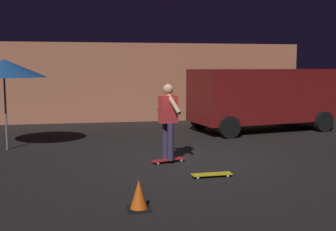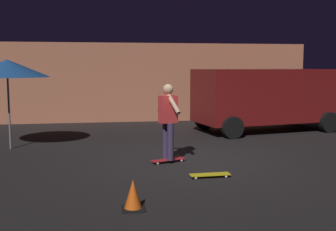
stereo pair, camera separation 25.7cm
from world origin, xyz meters
TOP-DOWN VIEW (x-y plane):
  - ground_plane at (0.00, 0.00)m, footprint 28.00×28.00m
  - low_building at (-0.60, 8.80)m, footprint 13.44×3.53m
  - parked_van at (3.40, 4.12)m, footprint 4.87×2.94m
  - patio_umbrella at (-4.29, 2.20)m, footprint 2.10×2.10m
  - skateboard_ridden at (-0.50, 0.07)m, footprint 0.80×0.46m
  - skateboard_spare at (0.10, -1.31)m, footprint 0.79×0.25m
  - skater at (-0.50, 0.07)m, footprint 0.43×0.95m
  - traffic_cone at (-1.49, -2.89)m, footprint 0.34×0.34m

SIDE VIEW (x-z plane):
  - ground_plane at x=0.00m, z-range 0.00..0.00m
  - skateboard_ridden at x=-0.50m, z-range 0.02..0.09m
  - skateboard_spare at x=0.10m, z-range 0.02..0.09m
  - traffic_cone at x=-1.49m, z-range -0.02..0.44m
  - skater at x=-0.50m, z-range 0.20..1.87m
  - parked_van at x=3.40m, z-range 0.15..2.18m
  - low_building at x=-0.60m, z-range 0.00..3.01m
  - patio_umbrella at x=-4.29m, z-range 0.92..3.22m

